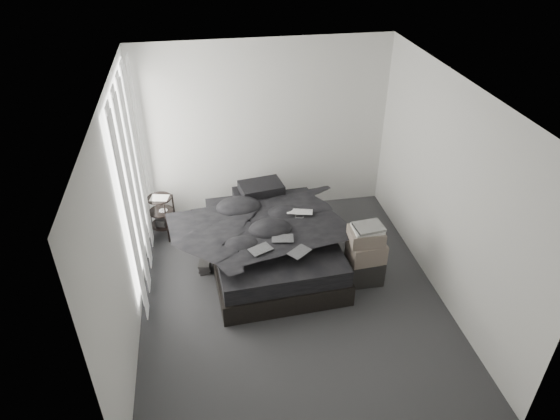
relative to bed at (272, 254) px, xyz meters
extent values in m
cube|color=#313134|center=(0.13, -0.69, -0.14)|extent=(3.60, 4.20, 0.01)
cube|color=white|center=(0.13, -0.69, 2.46)|extent=(3.60, 4.20, 0.01)
cube|color=silver|center=(0.13, 1.41, 1.16)|extent=(3.60, 0.01, 2.60)
cube|color=silver|center=(0.13, -2.79, 1.16)|extent=(3.60, 0.01, 2.60)
cube|color=silver|center=(-1.67, -0.69, 1.16)|extent=(0.01, 4.20, 2.60)
cube|color=silver|center=(1.93, -0.69, 1.16)|extent=(0.01, 4.20, 2.60)
cube|color=white|center=(-1.65, 0.21, 1.21)|extent=(0.02, 2.00, 2.30)
cube|color=white|center=(-1.60, 0.21, 1.14)|extent=(0.06, 2.12, 2.48)
cube|color=black|center=(0.00, 0.00, 0.00)|extent=(1.68, 2.15, 0.28)
cube|color=black|center=(0.00, 0.00, 0.25)|extent=(1.61, 2.09, 0.22)
imported|color=black|center=(0.00, -0.05, 0.48)|extent=(1.62, 1.85, 0.24)
cube|color=black|center=(-0.09, 0.80, 0.43)|extent=(0.65, 0.46, 0.14)
cube|color=black|center=(-0.02, 0.78, 0.57)|extent=(0.64, 0.49, 0.13)
imported|color=silver|center=(0.38, 0.07, 0.62)|extent=(0.37, 0.29, 0.03)
cube|color=black|center=(-0.22, -0.57, 0.61)|extent=(0.31, 0.27, 0.01)
cube|color=black|center=(0.07, -0.40, 0.61)|extent=(0.28, 0.21, 0.01)
cube|color=black|center=(0.22, -0.69, 0.62)|extent=(0.31, 0.30, 0.01)
cylinder|color=black|center=(-1.43, 0.88, 0.17)|extent=(0.45, 0.45, 0.63)
cube|color=white|center=(-1.43, 0.86, 0.50)|extent=(0.28, 0.23, 0.01)
cube|color=black|center=(-0.89, -0.02, -0.07)|extent=(0.16, 0.21, 0.14)
cube|color=black|center=(1.08, -0.54, 0.03)|extent=(0.46, 0.36, 0.34)
cube|color=#6E6157|center=(1.09, -0.55, 0.33)|extent=(0.45, 0.37, 0.26)
cube|color=#6E6157|center=(1.07, -0.54, 0.55)|extent=(0.42, 0.35, 0.18)
cube|color=silver|center=(1.08, -0.54, 0.65)|extent=(0.35, 0.28, 0.03)
cube|color=silver|center=(1.09, -0.55, 0.69)|extent=(0.37, 0.30, 0.03)
camera|label=1|loc=(-0.79, -5.19, 4.08)|focal=32.00mm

